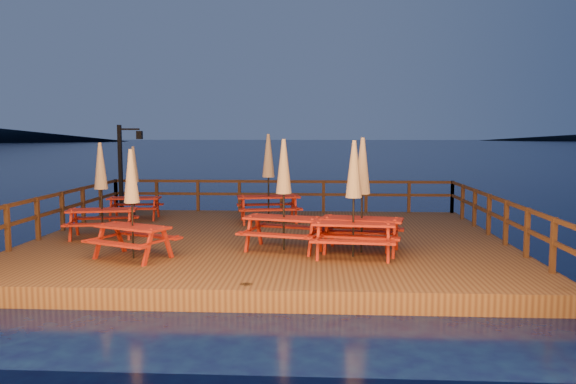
% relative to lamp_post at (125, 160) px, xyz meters
% --- Properties ---
extents(ground, '(500.00, 500.00, 0.00)m').
position_rel_lamp_post_xyz_m(ground, '(5.39, -4.55, -2.20)').
color(ground, black).
rests_on(ground, ground).
extents(deck, '(12.00, 10.00, 0.40)m').
position_rel_lamp_post_xyz_m(deck, '(5.39, -4.55, -2.00)').
color(deck, '#4E2D19').
rests_on(deck, ground).
extents(deck_piles, '(11.44, 9.44, 1.40)m').
position_rel_lamp_post_xyz_m(deck_piles, '(5.39, -4.55, -2.50)').
color(deck_piles, '#381C12').
rests_on(deck_piles, ground).
extents(railing, '(11.80, 9.75, 1.10)m').
position_rel_lamp_post_xyz_m(railing, '(5.39, -2.77, -1.03)').
color(railing, '#381C12').
rests_on(railing, deck).
extents(lamp_post, '(0.85, 0.18, 3.00)m').
position_rel_lamp_post_xyz_m(lamp_post, '(0.00, 0.00, 0.00)').
color(lamp_post, black).
rests_on(lamp_post, deck).
extents(picnic_table_0, '(2.11, 1.86, 2.62)m').
position_rel_lamp_post_xyz_m(picnic_table_0, '(7.67, -6.26, -0.44)').
color(picnic_table_0, maroon).
rests_on(picnic_table_0, deck).
extents(picnic_table_1, '(2.13, 1.90, 2.58)m').
position_rel_lamp_post_xyz_m(picnic_table_1, '(5.88, -6.13, -0.45)').
color(picnic_table_1, maroon).
rests_on(picnic_table_1, deck).
extents(picnic_table_2, '(1.73, 1.47, 2.30)m').
position_rel_lamp_post_xyz_m(picnic_table_2, '(0.86, -1.67, -0.60)').
color(picnic_table_2, maroon).
rests_on(picnic_table_2, deck).
extents(picnic_table_3, '(1.91, 1.62, 2.56)m').
position_rel_lamp_post_xyz_m(picnic_table_3, '(7.45, -6.78, -0.47)').
color(picnic_table_3, maroon).
rests_on(picnic_table_3, deck).
extents(picnic_table_4, '(2.15, 1.88, 2.69)m').
position_rel_lamp_post_xyz_m(picnic_table_4, '(5.16, -2.04, -0.40)').
color(picnic_table_4, maroon).
rests_on(picnic_table_4, deck).
extents(picnic_table_5, '(2.08, 1.93, 2.38)m').
position_rel_lamp_post_xyz_m(picnic_table_5, '(2.66, -7.19, -0.56)').
color(picnic_table_5, maroon).
rests_on(picnic_table_5, deck).
extents(picnic_table_6, '(1.98, 1.75, 2.48)m').
position_rel_lamp_post_xyz_m(picnic_table_6, '(1.05, -4.81, -0.51)').
color(picnic_table_6, maroon).
rests_on(picnic_table_6, deck).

